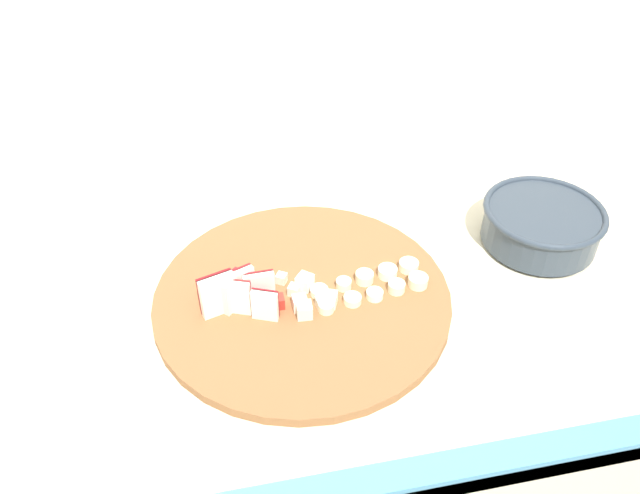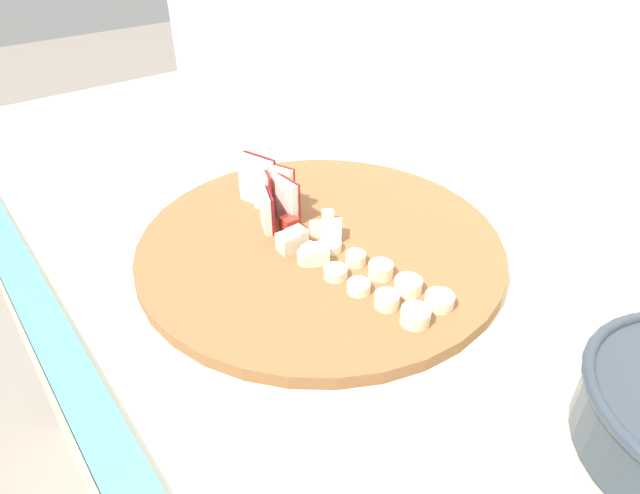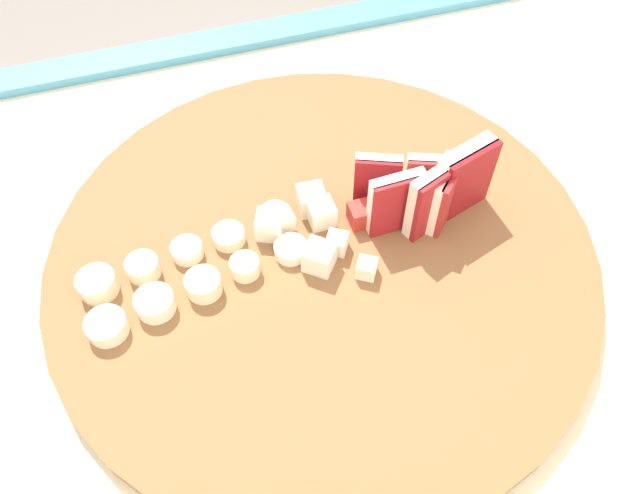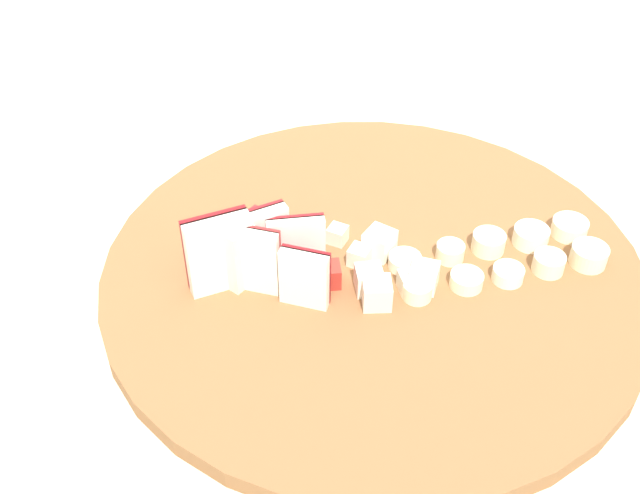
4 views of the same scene
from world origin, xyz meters
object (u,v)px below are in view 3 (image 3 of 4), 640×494
object	(u,v)px
cutting_board	(322,256)
banana_slice_rows	(181,274)
apple_dice_pile	(316,226)
apple_wedge_fan	(431,190)

from	to	relation	value
cutting_board	banana_slice_rows	size ratio (longest dim) A/B	2.49
cutting_board	apple_dice_pile	xyz separation A→B (m)	(0.00, -0.02, 0.02)
cutting_board	apple_dice_pile	world-z (taller)	apple_dice_pile
apple_dice_pile	banana_slice_rows	xyz separation A→B (m)	(0.11, 0.01, -0.00)
apple_wedge_fan	apple_dice_pile	size ratio (longest dim) A/B	1.11
apple_wedge_fan	banana_slice_rows	bearing A→B (deg)	0.89
apple_wedge_fan	banana_slice_rows	distance (m)	0.20
cutting_board	apple_dice_pile	distance (m)	0.02
cutting_board	apple_wedge_fan	bearing A→B (deg)	-174.07
apple_dice_pile	cutting_board	bearing A→B (deg)	90.21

